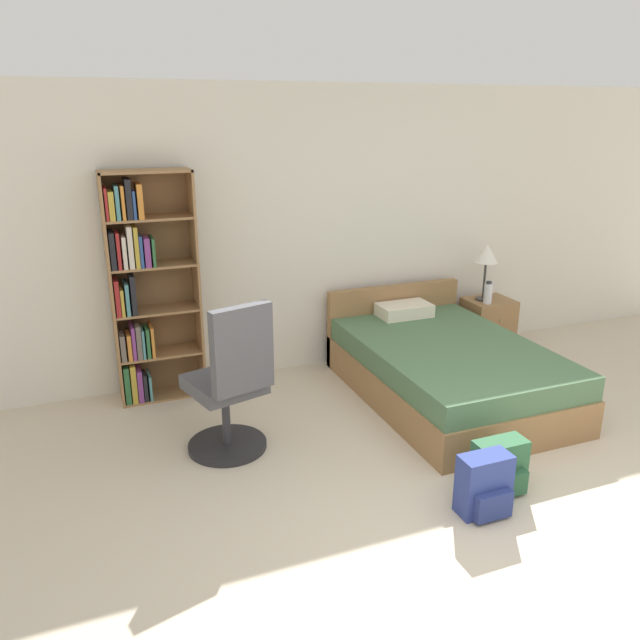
{
  "coord_description": "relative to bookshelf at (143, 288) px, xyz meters",
  "views": [
    {
      "loc": [
        -2.16,
        -2.11,
        2.36
      ],
      "look_at": [
        -0.55,
        1.98,
        0.88
      ],
      "focal_mm": 35.0,
      "sensor_mm": 36.0,
      "label": 1
    }
  ],
  "objects": [
    {
      "name": "backpack_green",
      "position": [
        1.92,
        -2.28,
        -0.81
      ],
      "size": [
        0.35,
        0.22,
        0.35
      ],
      "color": "#2D603D",
      "rests_on": "ground_plane"
    },
    {
      "name": "water_bottle",
      "position": [
        3.26,
        -0.22,
        -0.33
      ],
      "size": [
        0.08,
        0.08,
        0.23
      ],
      "color": "silver",
      "rests_on": "nightstand"
    },
    {
      "name": "ground_plane",
      "position": [
        1.71,
        -3.01,
        -0.98
      ],
      "size": [
        14.0,
        14.0,
        0.0
      ],
      "primitive_type": "plane",
      "color": "beige"
    },
    {
      "name": "backpack_blue",
      "position": [
        1.69,
        -2.44,
        -0.79
      ],
      "size": [
        0.32,
        0.22,
        0.39
      ],
      "color": "navy",
      "rests_on": "ground_plane"
    },
    {
      "name": "bed",
      "position": [
        2.36,
        -0.89,
        -0.72
      ],
      "size": [
        1.39,
        2.09,
        0.75
      ],
      "color": "olive",
      "rests_on": "ground_plane"
    },
    {
      "name": "nightstand",
      "position": [
        3.36,
        -0.13,
        -0.71
      ],
      "size": [
        0.46,
        0.41,
        0.55
      ],
      "color": "olive",
      "rests_on": "ground_plane"
    },
    {
      "name": "table_lamp",
      "position": [
        3.29,
        -0.1,
        0.03
      ],
      "size": [
        0.23,
        0.23,
        0.58
      ],
      "color": "#333333",
      "rests_on": "nightstand"
    },
    {
      "name": "wall_back",
      "position": [
        1.71,
        0.22,
        0.32
      ],
      "size": [
        9.0,
        0.06,
        2.6
      ],
      "color": "silver",
      "rests_on": "ground_plane"
    },
    {
      "name": "office_chair",
      "position": [
        0.43,
        -1.19,
        -0.46
      ],
      "size": [
        0.59,
        0.66,
        1.16
      ],
      "color": "#232326",
      "rests_on": "ground_plane"
    },
    {
      "name": "bookshelf",
      "position": [
        0.0,
        0.0,
        0.0
      ],
      "size": [
        0.71,
        0.31,
        1.93
      ],
      "color": "olive",
      "rests_on": "ground_plane"
    }
  ]
}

